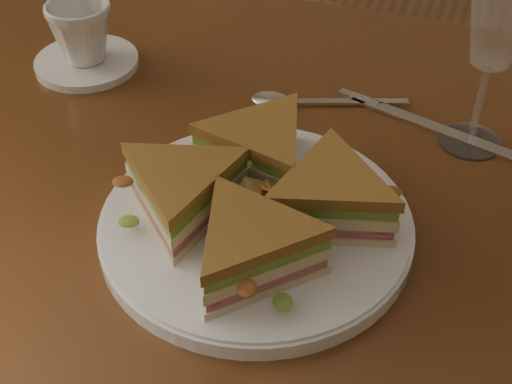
% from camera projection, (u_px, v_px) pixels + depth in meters
% --- Properties ---
extents(table, '(1.20, 0.80, 0.75)m').
position_uv_depth(table, '(290.00, 251.00, 0.79)').
color(table, '#3C1F0D').
rests_on(table, ground).
extents(plate, '(0.29, 0.29, 0.02)m').
position_uv_depth(plate, '(256.00, 226.00, 0.67)').
color(plate, white).
rests_on(plate, table).
extents(sandwich_wedges, '(0.30, 0.30, 0.06)m').
position_uv_depth(sandwich_wedges, '(256.00, 196.00, 0.64)').
color(sandwich_wedges, beige).
rests_on(sandwich_wedges, plate).
extents(crisps_mound, '(0.09, 0.09, 0.05)m').
position_uv_depth(crisps_mound, '(256.00, 199.00, 0.64)').
color(crisps_mound, '#BF6C18').
rests_on(crisps_mound, plate).
extents(spoon, '(0.18, 0.07, 0.01)m').
position_uv_depth(spoon, '(291.00, 101.00, 0.83)').
color(spoon, silver).
rests_on(spoon, table).
extents(knife, '(0.21, 0.07, 0.00)m').
position_uv_depth(knife, '(417.00, 122.00, 0.80)').
color(knife, silver).
rests_on(knife, table).
extents(wine_glass, '(0.07, 0.07, 0.21)m').
position_uv_depth(wine_glass, '(500.00, 19.00, 0.68)').
color(wine_glass, white).
rests_on(wine_glass, table).
extents(saucer, '(0.13, 0.13, 0.01)m').
position_uv_depth(saucer, '(87.00, 62.00, 0.89)').
color(saucer, white).
rests_on(saucer, table).
extents(coffee_cup, '(0.08, 0.08, 0.07)m').
position_uv_depth(coffee_cup, '(81.00, 32.00, 0.87)').
color(coffee_cup, white).
rests_on(coffee_cup, saucer).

